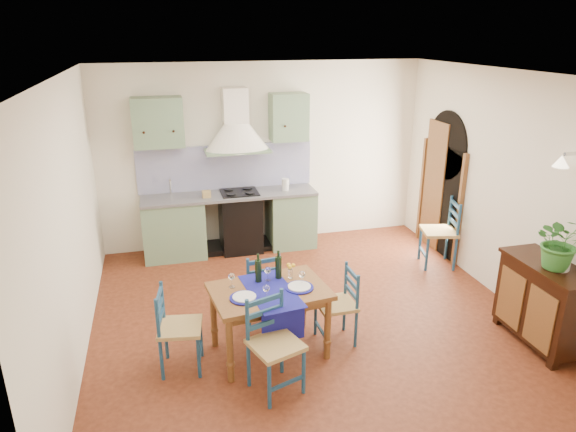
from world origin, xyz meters
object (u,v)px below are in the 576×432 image
Objects in this scene: sideboard at (544,301)px; chair_near at (274,344)px; dining_table at (270,297)px; potted_plant at (562,242)px.

chair_near is at bearing -179.57° from sideboard.
chair_near is at bearing -99.18° from dining_table.
potted_plant is at bearing -12.59° from dining_table.
chair_near is 3.05m from potted_plant.
chair_near is 0.89× the size of sideboard.
chair_near is 2.96m from sideboard.
dining_table reaches higher than sideboard.
dining_table is at bearing 169.06° from sideboard.
potted_plant reaches higher than sideboard.
potted_plant is (-0.00, -0.09, 0.71)m from sideboard.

